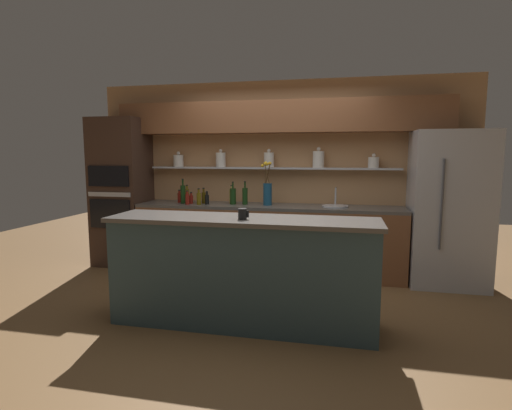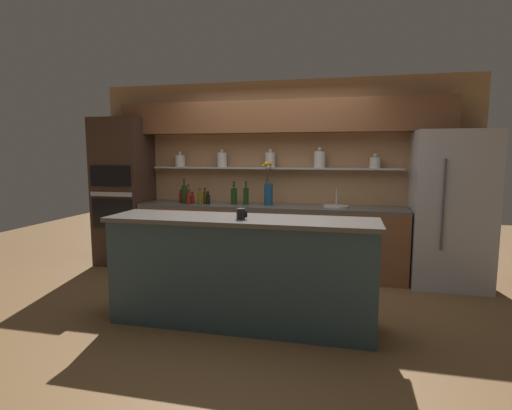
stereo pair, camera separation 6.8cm
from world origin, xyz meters
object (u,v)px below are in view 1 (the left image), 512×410
object	(u,v)px
bottle_oil_5	(199,198)
bottle_oil_7	(204,197)
bottle_sauce_3	(207,199)
sink_fixture	(335,205)
bottle_wine_4	(245,196)
oven_tower	(122,192)
bottle_sauce_10	(179,197)
bottle_oil_2	(187,195)
bottle_spirit_9	(232,196)
coffee_mug	(243,214)
bottle_wine_6	(183,194)
refrigerator	(448,209)
flower_vase	(267,191)
bottle_sauce_8	(191,199)
bottle_sauce_0	(187,199)
bottle_wine_1	(233,196)

from	to	relation	value
bottle_oil_5	bottle_oil_7	bearing A→B (deg)	81.66
bottle_sauce_3	bottle_oil_5	bearing A→B (deg)	-155.61
bottle_oil_7	bottle_sauce_3	bearing A→B (deg)	-49.14
sink_fixture	bottle_oil_7	bearing A→B (deg)	-179.45
bottle_oil_5	bottle_oil_7	size ratio (longest dim) A/B	1.01
bottle_wine_4	oven_tower	bearing A→B (deg)	-179.95
oven_tower	bottle_sauce_10	xyz separation A→B (m)	(0.88, 0.03, -0.06)
bottle_oil_2	bottle_wine_4	distance (m)	0.87
bottle_wine_4	bottle_spirit_9	bearing A→B (deg)	159.15
bottle_sauce_10	coffee_mug	distance (m)	2.29
oven_tower	coffee_mug	world-z (taller)	oven_tower
bottle_oil_2	bottle_sauce_3	bearing A→B (deg)	-26.98
bottle_sauce_3	bottle_wine_6	size ratio (longest dim) A/B	0.52
bottle_oil_5	bottle_spirit_9	xyz separation A→B (m)	(0.40, 0.23, 0.02)
sink_fixture	bottle_wine_4	world-z (taller)	bottle_wine_4
bottle_sauce_3	refrigerator	bearing A→B (deg)	1.16
flower_vase	coffee_mug	distance (m)	1.79
oven_tower	flower_vase	world-z (taller)	oven_tower
bottle_wine_6	coffee_mug	xyz separation A→B (m)	(1.29, -1.73, 0.02)
refrigerator	bottle_sauce_3	xyz separation A→B (m)	(-3.06, -0.06, 0.06)
bottle_sauce_3	bottle_oil_5	xyz separation A→B (m)	(-0.10, -0.05, 0.01)
bottle_wine_4	bottle_spirit_9	xyz separation A→B (m)	(-0.21, 0.08, -0.01)
bottle_wine_4	bottle_sauce_8	bearing A→B (deg)	-175.73
coffee_mug	bottle_oil_5	bearing A→B (deg)	121.93
oven_tower	bottle_oil_2	size ratio (longest dim) A/B	8.46
flower_vase	bottle_sauce_0	distance (m)	1.09
bottle_wine_1	bottle_sauce_3	xyz separation A→B (m)	(-0.34, -0.09, -0.04)
bottle_wine_1	bottle_wine_6	size ratio (longest dim) A/B	0.91
refrigerator	bottle_sauce_0	size ratio (longest dim) A/B	9.80
coffee_mug	bottle_wine_4	bearing A→B (deg)	103.18
bottle_wine_6	bottle_oil_7	size ratio (longest dim) A/B	1.57
refrigerator	bottle_wine_1	bearing A→B (deg)	179.38
sink_fixture	bottle_wine_4	bearing A→B (deg)	-179.52
bottle_sauce_3	bottle_spirit_9	xyz separation A→B (m)	(0.30, 0.18, 0.03)
bottle_sauce_0	sink_fixture	bearing A→B (deg)	5.12
bottle_sauce_0	coffee_mug	xyz separation A→B (m)	(1.18, -1.63, 0.07)
flower_vase	bottle_wine_4	size ratio (longest dim) A/B	1.83
flower_vase	bottle_sauce_0	world-z (taller)	flower_vase
bottle_sauce_8	bottle_sauce_10	xyz separation A→B (m)	(-0.21, 0.09, 0.01)
flower_vase	bottle_spirit_9	world-z (taller)	flower_vase
flower_vase	bottle_oil_7	xyz separation A→B (m)	(-0.90, -0.00, -0.10)
bottle_wine_1	coffee_mug	xyz separation A→B (m)	(0.59, -1.79, 0.03)
oven_tower	bottle_sauce_8	bearing A→B (deg)	-2.86
flower_vase	bottle_wine_6	distance (m)	1.18
bottle_wine_4	coffee_mug	xyz separation A→B (m)	(0.42, -1.80, 0.03)
bottle_spirit_9	bottle_sauce_10	distance (m)	0.76
bottle_spirit_9	bottle_wine_1	bearing A→B (deg)	-63.84
bottle_spirit_9	oven_tower	bearing A→B (deg)	-177.14
bottle_oil_2	bottle_sauce_3	distance (m)	0.41
sink_fixture	bottle_sauce_8	xyz separation A→B (m)	(-1.95, -0.07, 0.04)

